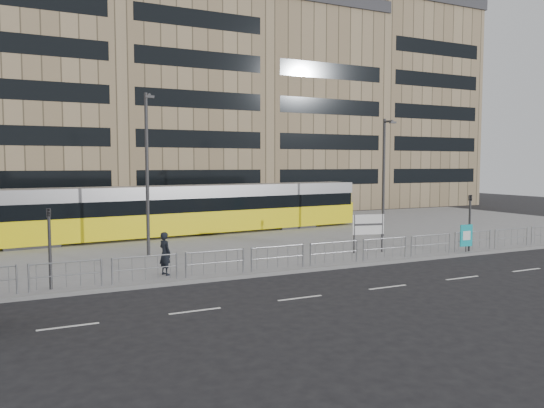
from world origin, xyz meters
name	(u,v)px	position (x,y,z in m)	size (l,w,h in m)	color
ground	(297,273)	(0.00, 0.00, 0.00)	(120.00, 120.00, 0.00)	black
plaza	(210,238)	(0.00, 12.00, 0.07)	(64.00, 24.00, 0.15)	gray
kerb	(296,271)	(0.00, 0.05, 0.07)	(64.00, 0.25, 0.17)	gray
building_row	(153,86)	(1.55, 34.27, 12.91)	(70.40, 18.40, 31.20)	brown
pedestrian_barrier	(329,247)	(2.00, 0.50, 0.98)	(32.07, 0.07, 1.10)	gray
road_markings	(367,290)	(1.00, -4.00, 0.01)	(62.00, 0.12, 0.01)	white
tram	(177,210)	(-1.72, 13.77, 1.82)	(28.43, 5.64, 3.34)	yellow
station_sign	(368,226)	(5.71, 2.47, 1.59)	(1.78, 0.44, 2.07)	#2D2D30
ad_panel	(466,236)	(10.70, 0.40, 1.02)	(0.80, 0.12, 1.49)	#2D2D30
pedestrian	(165,253)	(-5.62, 1.50, 1.08)	(0.68, 0.45, 1.86)	black
traffic_light_west	(49,238)	(-10.23, 0.78, 2.12)	(0.19, 0.22, 3.10)	#2D2D30
traffic_light_east	(470,215)	(11.02, 0.50, 2.12)	(0.23, 0.25, 3.10)	#2D2D30
lamp_post_west	(147,168)	(-5.20, 6.64, 4.74)	(0.45, 1.04, 8.42)	#2D2D30
lamp_post_east	(384,172)	(10.61, 7.55, 4.39)	(0.45, 1.04, 7.75)	#2D2D30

